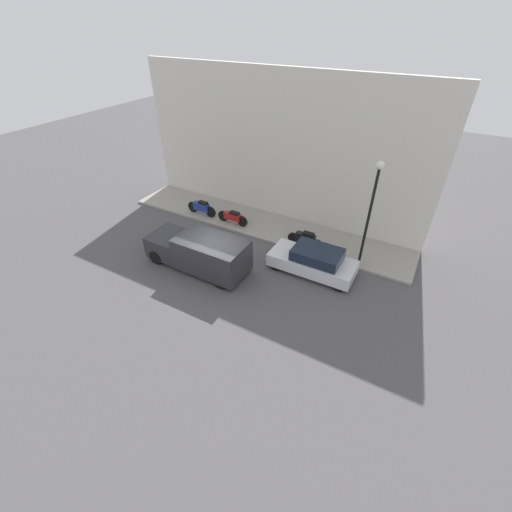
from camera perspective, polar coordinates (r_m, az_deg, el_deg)
The scene contains 9 objects.
ground_plane at distance 15.92m, azimuth -6.57°, elevation -2.27°, with size 60.00×60.00×0.00m, color #514F51.
sidewalk at distance 19.06m, azimuth 1.20°, elevation 5.26°, with size 2.79×16.10×0.13m.
building_facade at distance 18.75m, azimuth 3.69°, elevation 17.39°, with size 0.30×16.10×7.69m.
parked_car at distance 15.56m, azimuth 9.55°, elevation -0.80°, with size 1.61×3.87×1.25m.
delivery_van at distance 15.72m, azimuth -9.55°, elevation 0.80°, with size 1.82×4.86×1.68m.
motorcycle_red at distance 18.89m, azimuth -3.90°, elevation 6.52°, with size 0.30×1.85×0.74m.
motorcycle_black at distance 17.11m, azimuth 8.27°, elevation 2.89°, with size 0.30×1.86×0.81m.
motorcycle_blue at distance 19.96m, azimuth -9.05°, elevation 8.01°, with size 0.30×1.89×0.84m.
streetlamp at distance 15.00m, azimuth 18.81°, elevation 8.69°, with size 0.34×0.34×4.95m.
Camera 1 is at (-9.96, -7.66, 9.78)m, focal length 24.00 mm.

